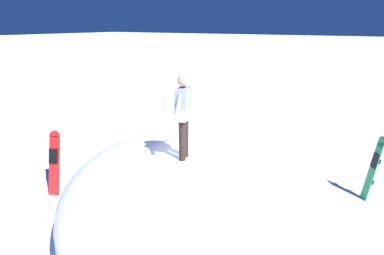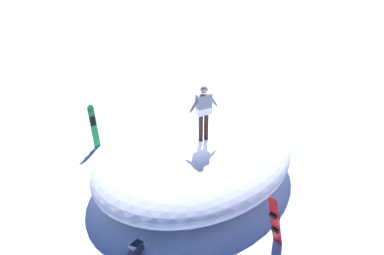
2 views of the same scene
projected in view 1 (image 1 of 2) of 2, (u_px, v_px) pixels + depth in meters
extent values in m
plane|color=white|center=(206.00, 214.00, 7.38)|extent=(240.00, 240.00, 0.00)
ellipsoid|color=white|center=(199.00, 190.00, 6.98)|extent=(9.41, 9.21, 1.44)
cylinder|color=black|center=(185.00, 137.00, 6.75)|extent=(0.14, 0.14, 0.85)
cylinder|color=black|center=(182.00, 141.00, 6.57)|extent=(0.14, 0.14, 0.85)
cube|color=#8C939E|center=(183.00, 104.00, 6.44)|extent=(0.51, 0.33, 0.63)
sphere|color=tan|center=(183.00, 81.00, 6.30)|extent=(0.23, 0.23, 0.23)
cylinder|color=#8C939E|center=(188.00, 98.00, 6.72)|extent=(0.41, 0.18, 0.52)
cylinder|color=#8C939E|center=(178.00, 105.00, 6.12)|extent=(0.41, 0.18, 0.52)
cube|color=red|center=(54.00, 166.00, 8.17)|extent=(0.50, 0.43, 1.44)
cylinder|color=red|center=(55.00, 136.00, 8.14)|extent=(0.20, 0.29, 0.27)
cube|color=black|center=(53.00, 156.00, 8.10)|extent=(0.19, 0.26, 0.35)
cube|color=black|center=(55.00, 154.00, 8.20)|extent=(0.17, 0.21, 0.12)
cube|color=black|center=(55.00, 175.00, 8.22)|extent=(0.17, 0.21, 0.12)
cube|color=#1E8C47|center=(372.00, 171.00, 7.80)|extent=(0.34, 0.32, 1.50)
cylinder|color=#1E8C47|center=(382.00, 142.00, 7.56)|extent=(0.26, 0.18, 0.27)
cube|color=black|center=(374.00, 161.00, 7.71)|extent=(0.22, 0.16, 0.36)
cube|color=black|center=(377.00, 161.00, 7.71)|extent=(0.21, 0.17, 0.12)
cube|color=black|center=(370.00, 181.00, 7.88)|extent=(0.21, 0.17, 0.12)
ellipsoid|color=#1E2333|center=(158.00, 149.00, 10.73)|extent=(0.51, 0.47, 0.36)
ellipsoid|color=#2B3144|center=(158.00, 152.00, 10.56)|extent=(0.21, 0.22, 0.17)
cube|color=#1E2333|center=(158.00, 144.00, 10.69)|extent=(0.43, 0.40, 0.06)
cylinder|color=#1E2333|center=(160.00, 150.00, 11.03)|extent=(0.27, 0.22, 0.04)
cylinder|color=#1E2333|center=(156.00, 151.00, 11.01)|extent=(0.27, 0.22, 0.04)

